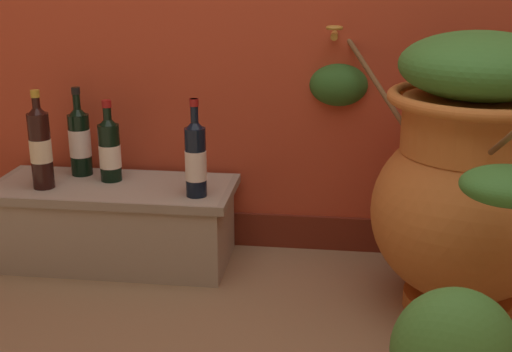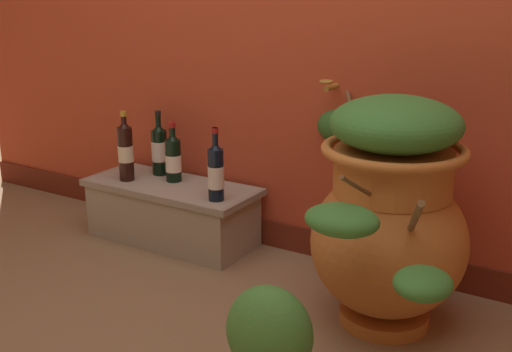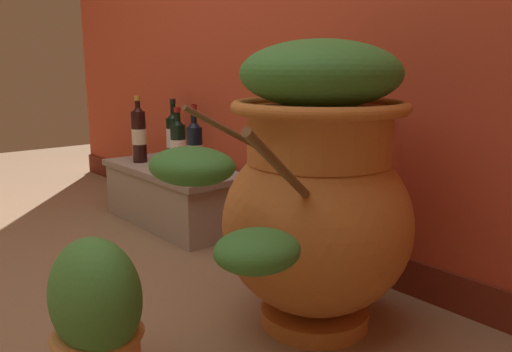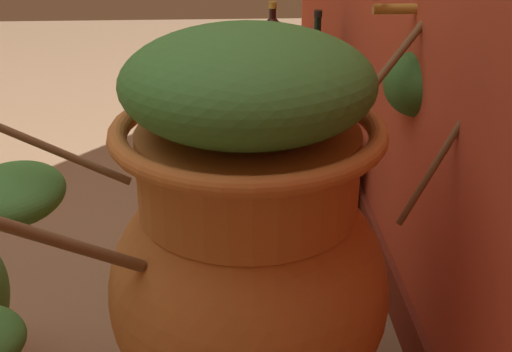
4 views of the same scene
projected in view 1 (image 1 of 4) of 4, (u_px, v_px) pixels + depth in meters
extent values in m
cube|color=maroon|center=(310.00, 232.00, 2.51)|extent=(4.40, 0.02, 0.13)
cylinder|color=#B28433|center=(334.00, 36.00, 2.24)|extent=(0.02, 0.10, 0.02)
torus|color=#B28433|center=(334.00, 28.00, 2.18)|extent=(0.06, 0.06, 0.01)
cylinder|color=#C17033|center=(457.00, 300.00, 2.09)|extent=(0.33, 0.33, 0.05)
ellipsoid|color=#C17033|center=(466.00, 213.00, 2.00)|extent=(0.56, 0.56, 0.53)
cylinder|color=#C17033|center=(475.00, 125.00, 1.92)|extent=(0.41, 0.41, 0.16)
torus|color=#C17033|center=(477.00, 98.00, 1.89)|extent=(0.51, 0.51, 0.04)
cylinder|color=brown|center=(441.00, 92.00, 2.28)|extent=(0.03, 0.17, 0.34)
ellipsoid|color=#387A33|center=(429.00, 111.00, 2.46)|extent=(0.23, 0.13, 0.15)
cylinder|color=brown|center=(504.00, 141.00, 1.59)|extent=(0.02, 0.24, 0.13)
ellipsoid|color=#387A33|center=(511.00, 186.00, 1.52)|extent=(0.23, 0.19, 0.09)
cylinder|color=brown|center=(374.00, 79.00, 2.20)|extent=(0.21, 0.27, 0.26)
ellipsoid|color=#2D6628|center=(339.00, 85.00, 2.35)|extent=(0.21, 0.15, 0.15)
ellipsoid|color=#387A33|center=(481.00, 66.00, 1.86)|extent=(0.45, 0.45, 0.19)
cube|color=#9E9384|center=(115.00, 223.00, 2.39)|extent=(0.80, 0.34, 0.29)
cube|color=gray|center=(113.00, 189.00, 2.35)|extent=(0.85, 0.36, 0.03)
cylinder|color=black|center=(80.00, 145.00, 2.42)|extent=(0.08, 0.08, 0.22)
cone|color=black|center=(77.00, 111.00, 2.38)|extent=(0.08, 0.08, 0.04)
cylinder|color=black|center=(76.00, 101.00, 2.37)|extent=(0.03, 0.03, 0.10)
cylinder|color=black|center=(76.00, 91.00, 2.36)|extent=(0.03, 0.03, 0.02)
cylinder|color=silver|center=(80.00, 143.00, 2.42)|extent=(0.08, 0.08, 0.10)
cylinder|color=black|center=(110.00, 153.00, 2.36)|extent=(0.07, 0.07, 0.20)
cone|color=black|center=(108.00, 121.00, 2.32)|extent=(0.07, 0.07, 0.04)
cylinder|color=black|center=(107.00, 113.00, 2.31)|extent=(0.03, 0.03, 0.09)
cylinder|color=maroon|center=(106.00, 104.00, 2.30)|extent=(0.03, 0.03, 0.02)
cylinder|color=white|center=(110.00, 156.00, 2.36)|extent=(0.08, 0.08, 0.08)
cylinder|color=black|center=(41.00, 151.00, 2.27)|extent=(0.07, 0.07, 0.26)
cone|color=black|center=(37.00, 110.00, 2.23)|extent=(0.07, 0.07, 0.04)
cylinder|color=black|center=(36.00, 102.00, 2.22)|extent=(0.03, 0.03, 0.08)
cylinder|color=#B7932D|center=(35.00, 94.00, 2.21)|extent=(0.03, 0.03, 0.02)
cylinder|color=beige|center=(41.00, 150.00, 2.27)|extent=(0.07, 0.07, 0.08)
cylinder|color=black|center=(196.00, 162.00, 2.20)|extent=(0.07, 0.07, 0.23)
cone|color=black|center=(195.00, 124.00, 2.16)|extent=(0.07, 0.07, 0.04)
cylinder|color=black|center=(194.00, 113.00, 2.15)|extent=(0.03, 0.03, 0.10)
cylinder|color=maroon|center=(194.00, 102.00, 2.14)|extent=(0.03, 0.03, 0.02)
cylinder|color=silver|center=(196.00, 165.00, 2.20)|extent=(0.07, 0.07, 0.10)
ellipsoid|color=#428438|center=(454.00, 352.00, 1.44)|extent=(0.27, 0.21, 0.29)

